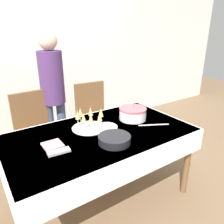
# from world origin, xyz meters

# --- Properties ---
(ground_plane) EXTENTS (12.00, 12.00, 0.00)m
(ground_plane) POSITION_xyz_m (0.00, 0.00, 0.00)
(ground_plane) COLOR brown
(wall_back) EXTENTS (8.00, 0.05, 2.70)m
(wall_back) POSITION_xyz_m (0.00, 1.72, 1.35)
(wall_back) COLOR silver
(wall_back) RESTS_ON ground_plane
(dining_table) EXTENTS (1.67, 0.96, 0.73)m
(dining_table) POSITION_xyz_m (0.00, 0.00, 0.63)
(dining_table) COLOR white
(dining_table) RESTS_ON ground_plane
(dining_chair_far_left) EXTENTS (0.44, 0.44, 0.96)m
(dining_chair_far_left) POSITION_xyz_m (-0.37, 0.80, 0.53)
(dining_chair_far_left) COLOR brown
(dining_chair_far_left) RESTS_ON ground_plane
(dining_chair_far_right) EXTENTS (0.46, 0.46, 0.96)m
(dining_chair_far_right) POSITION_xyz_m (0.38, 0.80, 0.53)
(dining_chair_far_right) COLOR brown
(dining_chair_far_right) RESTS_ON ground_plane
(birthday_cake) EXTENTS (0.28, 0.28, 0.20)m
(birthday_cake) POSITION_xyz_m (0.44, 0.08, 0.80)
(birthday_cake) COLOR white
(birthday_cake) RESTS_ON dining_table
(champagne_tray) EXTENTS (0.33, 0.33, 0.18)m
(champagne_tray) POSITION_xyz_m (-0.03, 0.14, 0.82)
(champagne_tray) COLOR silver
(champagne_tray) RESTS_ON dining_table
(plate_stack_main) EXTENTS (0.27, 0.27, 0.06)m
(plate_stack_main) POSITION_xyz_m (0.00, -0.22, 0.77)
(plate_stack_main) COLOR black
(plate_stack_main) RESTS_ON dining_table
(plate_stack_dessert) EXTENTS (0.21, 0.21, 0.03)m
(plate_stack_dessert) POSITION_xyz_m (0.08, 0.03, 0.75)
(plate_stack_dessert) COLOR silver
(plate_stack_dessert) RESTS_ON dining_table
(cake_knife) EXTENTS (0.27, 0.16, 0.00)m
(cake_knife) POSITION_xyz_m (0.51, -0.15, 0.74)
(cake_knife) COLOR silver
(cake_knife) RESTS_ON dining_table
(fork_pile) EXTENTS (0.17, 0.07, 0.02)m
(fork_pile) POSITION_xyz_m (-0.43, -0.11, 0.74)
(fork_pile) COLOR silver
(fork_pile) RESTS_ON dining_table
(napkin_pile) EXTENTS (0.15, 0.15, 0.01)m
(napkin_pile) POSITION_xyz_m (-0.44, 0.02, 0.74)
(napkin_pile) COLOR pink
(napkin_pile) RESTS_ON dining_table
(person_standing) EXTENTS (0.28, 0.28, 1.58)m
(person_standing) POSITION_xyz_m (-0.08, 0.95, 0.95)
(person_standing) COLOR #3F4C72
(person_standing) RESTS_ON ground_plane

